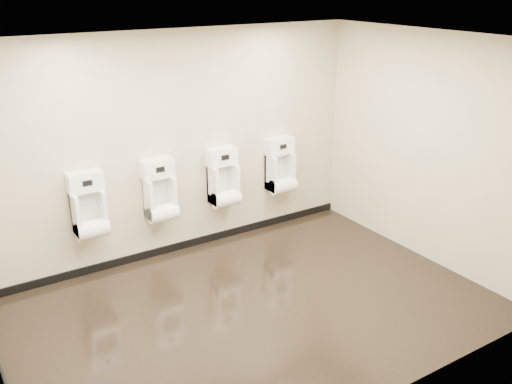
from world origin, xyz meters
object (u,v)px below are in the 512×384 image
urinal_0 (89,210)px  urinal_3 (280,170)px  urinal_1 (160,195)px  urinal_2 (224,182)px

urinal_0 → urinal_3: (2.66, 0.00, 0.00)m
urinal_1 → urinal_3: (1.79, 0.00, 0.00)m
urinal_1 → urinal_3: bearing=0.0°
urinal_0 → urinal_1: size_ratio=1.00×
urinal_2 → urinal_1: bearing=180.0°
urinal_2 → urinal_0: bearing=180.0°
urinal_3 → urinal_1: bearing=180.0°
urinal_2 → urinal_3: bearing=0.0°
urinal_0 → urinal_2: bearing=0.0°
urinal_1 → urinal_3: 1.79m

